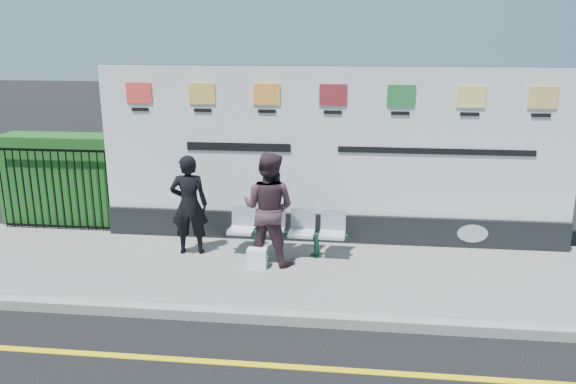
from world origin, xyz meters
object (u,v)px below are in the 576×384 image
object	(u,v)px
billboard	(332,168)
bench	(286,243)
woman_left	(189,205)
woman_right	(269,208)

from	to	relation	value
billboard	bench	bearing A→B (deg)	-131.41
bench	woman_left	world-z (taller)	woman_left
woman_left	woman_right	world-z (taller)	woman_right
billboard	woman_right	size ratio (longest dim) A/B	4.49
woman_right	woman_left	bearing A→B (deg)	6.22
billboard	woman_right	xyz separation A→B (m)	(-0.93, -1.10, -0.41)
bench	billboard	bearing A→B (deg)	50.21
billboard	bench	world-z (taller)	billboard
woman_left	bench	bearing A→B (deg)	175.47
bench	woman_left	distance (m)	1.71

